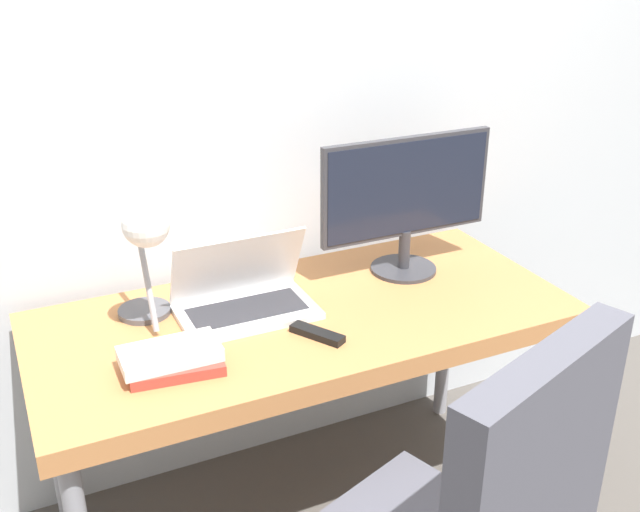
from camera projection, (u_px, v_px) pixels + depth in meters
The scene contains 7 objects.
wall_back at pixel (247, 83), 2.21m from camera, with size 8.00×0.05×2.60m.
desk at pixel (304, 332), 2.13m from camera, with size 1.51×0.68×0.73m.
laptop at pixel (244, 297), 2.09m from camera, with size 0.38×0.23×0.23m.
monitor at pixel (406, 197), 2.26m from camera, with size 0.56×0.21×0.43m.
desk_lamp at pixel (146, 241), 1.89m from camera, with size 0.15×0.28×0.38m.
book_stack at pixel (172, 359), 1.82m from camera, with size 0.25×0.17×0.06m.
tv_remote at pixel (317, 334), 1.98m from camera, with size 0.11×0.15×0.02m.
Camera 1 is at (-0.75, -1.36, 1.73)m, focal length 42.00 mm.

